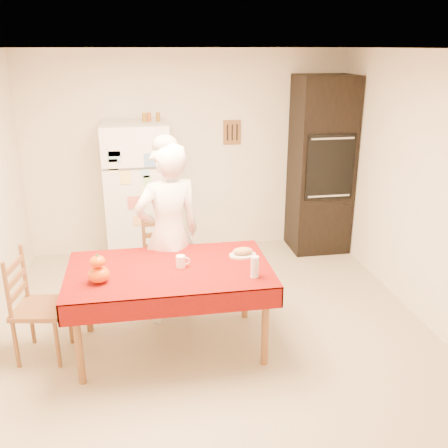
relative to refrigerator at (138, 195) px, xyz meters
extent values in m
plane|color=tan|center=(0.65, -1.88, -0.85)|extent=(4.50, 4.50, 0.00)
cube|color=white|center=(0.65, 0.37, 0.40)|extent=(4.00, 0.02, 2.50)
cube|color=white|center=(0.65, -4.13, 0.40)|extent=(4.00, 0.02, 2.50)
cube|color=white|center=(2.65, -1.88, 0.40)|extent=(0.02, 4.50, 2.50)
cube|color=white|center=(0.65, -1.88, 1.65)|extent=(4.00, 4.50, 0.02)
cube|color=brown|center=(1.20, 0.36, 0.65)|extent=(0.22, 0.02, 0.30)
cube|color=white|center=(0.00, 0.00, 0.00)|extent=(0.75, 0.70, 1.70)
cube|color=silver|center=(0.26, -0.37, 0.60)|extent=(0.03, 0.03, 0.25)
cube|color=silver|center=(0.26, -0.37, -0.15)|extent=(0.03, 0.03, 0.60)
cube|color=black|center=(2.28, 0.05, 0.25)|extent=(0.70, 0.60, 2.20)
cube|color=black|center=(2.28, -0.26, 0.30)|extent=(0.59, 0.02, 0.80)
cylinder|color=brown|center=(-0.51, -2.35, -0.50)|extent=(0.06, 0.06, 0.71)
cylinder|color=brown|center=(-0.51, -1.57, -0.50)|extent=(0.06, 0.06, 0.71)
cylinder|color=brown|center=(0.97, -2.35, -0.50)|extent=(0.06, 0.06, 0.71)
cylinder|color=brown|center=(0.97, -1.57, -0.50)|extent=(0.06, 0.06, 0.71)
cube|color=brown|center=(0.23, -1.96, -0.12)|extent=(1.60, 0.90, 0.04)
cube|color=#600506|center=(0.23, -1.96, -0.09)|extent=(1.70, 1.00, 0.01)
cylinder|color=brown|center=(0.05, -1.38, -0.64)|extent=(0.04, 0.04, 0.43)
cylinder|color=brown|center=(0.04, -1.04, -0.64)|extent=(0.04, 0.04, 0.43)
cylinder|color=brown|center=(0.41, -1.37, -0.64)|extent=(0.04, 0.04, 0.43)
cylinder|color=brown|center=(0.40, -1.03, -0.64)|extent=(0.04, 0.04, 0.43)
cube|color=brown|center=(0.22, -1.20, -0.40)|extent=(0.44, 0.42, 0.04)
cube|color=brown|center=(0.22, -1.03, -0.15)|extent=(0.36, 0.05, 0.50)
cylinder|color=brown|center=(-0.72, -2.10, -0.64)|extent=(0.04, 0.04, 0.43)
cylinder|color=brown|center=(-1.05, -2.04, -0.64)|extent=(0.04, 0.04, 0.43)
cylinder|color=brown|center=(-0.66, -1.74, -0.64)|extent=(0.04, 0.04, 0.43)
cylinder|color=brown|center=(-0.99, -1.68, -0.64)|extent=(0.04, 0.04, 0.43)
cube|color=brown|center=(-0.85, -1.89, -0.40)|extent=(0.46, 0.48, 0.04)
cube|color=brown|center=(-1.02, -1.86, -0.15)|extent=(0.09, 0.36, 0.50)
imported|color=white|center=(0.26, -1.45, 0.02)|extent=(0.73, 0.58, 1.74)
cylinder|color=white|center=(0.33, -1.95, -0.04)|extent=(0.08, 0.08, 0.10)
ellipsoid|color=red|center=(-0.33, -2.12, -0.02)|extent=(0.17, 0.17, 0.13)
ellipsoid|color=#DF4705|center=(-0.33, -2.12, 0.09)|extent=(0.12, 0.12, 0.09)
cylinder|color=white|center=(0.90, -2.24, 0.00)|extent=(0.07, 0.07, 0.18)
cylinder|color=white|center=(0.89, -1.81, -0.08)|extent=(0.24, 0.24, 0.02)
ellipsoid|color=#9F7E4E|center=(0.89, -1.81, -0.04)|extent=(0.18, 0.10, 0.06)
cylinder|color=#8F5E1A|center=(0.12, 0.05, 0.90)|extent=(0.05, 0.05, 0.10)
cylinder|color=#944B1B|center=(0.17, 0.05, 0.90)|extent=(0.05, 0.05, 0.10)
cylinder|color=brown|center=(0.28, 0.05, 0.90)|extent=(0.05, 0.05, 0.10)
camera|label=1|loc=(0.03, -5.79, 1.67)|focal=40.00mm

